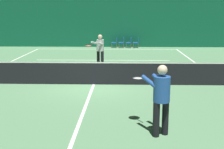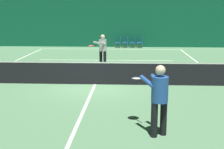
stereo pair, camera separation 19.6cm
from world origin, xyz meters
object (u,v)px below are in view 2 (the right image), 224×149
at_px(player_far, 102,48).
at_px(courtside_chair_2, 133,42).
at_px(player_near, 159,95).
at_px(courtside_chair_1, 126,42).
at_px(courtside_chair_3, 141,42).
at_px(tennis_net, 95,72).
at_px(courtside_chair_0, 119,42).

distance_m(player_far, courtside_chair_2, 8.93).
relative_size(player_near, player_far, 1.02).
xyz_separation_m(courtside_chair_1, courtside_chair_3, (1.19, 0.00, 0.00)).
xyz_separation_m(player_near, courtside_chair_3, (0.29, 18.25, -0.55)).
xyz_separation_m(tennis_net, courtside_chair_0, (0.62, 12.96, -0.03)).
relative_size(tennis_net, courtside_chair_2, 14.29).
height_order(tennis_net, player_far, player_far).
relative_size(courtside_chair_1, courtside_chair_2, 1.00).
distance_m(tennis_net, courtside_chair_3, 13.18).
bearing_deg(courtside_chair_2, courtside_chair_1, -90.00).
bearing_deg(courtside_chair_0, courtside_chair_1, 90.00).
distance_m(tennis_net, player_near, 5.72).
xyz_separation_m(tennis_net, player_near, (2.11, -5.29, 0.52)).
height_order(courtside_chair_1, courtside_chair_2, same).
xyz_separation_m(player_near, courtside_chair_0, (-1.49, 18.25, -0.55)).
distance_m(courtside_chair_1, courtside_chair_2, 0.59).
height_order(player_far, courtside_chair_2, player_far).
bearing_deg(player_far, courtside_chair_2, -159.49).
distance_m(courtside_chair_2, courtside_chair_3, 0.59).
height_order(courtside_chair_1, courtside_chair_3, same).
distance_m(courtside_chair_0, courtside_chair_1, 0.59).
xyz_separation_m(player_far, courtside_chair_1, (1.25, 8.73, -0.53)).
xyz_separation_m(player_near, player_far, (-2.14, 9.52, -0.02)).
bearing_deg(courtside_chair_1, courtside_chair_3, 90.00).
relative_size(tennis_net, courtside_chair_0, 14.29).
bearing_deg(courtside_chair_1, tennis_net, -5.36).
bearing_deg(courtside_chair_0, courtside_chair_3, 90.00).
height_order(player_near, courtside_chair_0, player_near).
bearing_deg(courtside_chair_1, player_near, 2.80).
bearing_deg(courtside_chair_3, player_near, -0.92).
relative_size(tennis_net, player_far, 6.87).
bearing_deg(player_near, tennis_net, -8.89).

